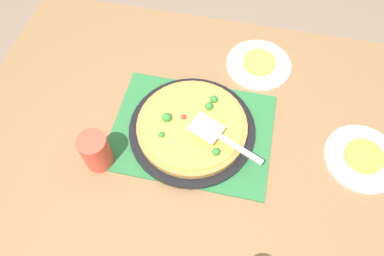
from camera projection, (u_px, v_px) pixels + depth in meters
The scene contains 11 objects.
ground_plane at pixel (192, 209), 1.72m from camera, with size 8.00×8.00×0.00m, color #84705B.
dining_table at pixel (192, 148), 1.17m from camera, with size 1.40×1.00×0.75m.
placemat at pixel (192, 131), 1.08m from camera, with size 0.48×0.36×0.01m, color #2D753D.
pizza_pan at pixel (192, 129), 1.07m from camera, with size 0.38×0.38×0.01m, color black.
pizza at pixel (192, 126), 1.05m from camera, with size 0.33×0.33×0.05m.
plate_near_left at pixel (362, 158), 1.03m from camera, with size 0.22×0.22×0.01m, color white.
plate_far_right at pixel (259, 65), 1.21m from camera, with size 0.22×0.22×0.01m, color white.
served_slice_left at pixel (364, 156), 1.02m from camera, with size 0.11×0.11×0.02m, color gold.
served_slice_right at pixel (259, 62), 1.20m from camera, with size 0.11×0.11×0.02m, color #EAB747.
cup_far at pixel (96, 151), 0.98m from camera, with size 0.08×0.08×0.12m, color #E04C38.
pizza_server at pixel (220, 137), 0.99m from camera, with size 0.23×0.13×0.01m.
Camera 1 is at (0.11, -0.53, 1.68)m, focal length 33.10 mm.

